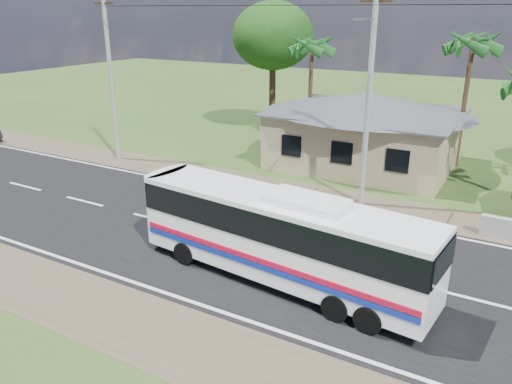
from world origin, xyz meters
TOP-DOWN VIEW (x-y plane):
  - ground at (0.00, 0.00)m, footprint 120.00×120.00m
  - road at (0.00, 0.00)m, footprint 120.00×16.00m
  - house at (1.00, 13.00)m, footprint 12.40×10.00m
  - utility_poles at (2.67, 6.49)m, footprint 32.80×2.22m
  - palm_mid at (6.00, 15.50)m, footprint 2.80×2.80m
  - palm_far at (-4.00, 16.00)m, footprint 2.80×2.80m
  - tree_behind_house at (-8.00, 18.00)m, footprint 6.00×6.00m
  - coach_bus at (2.92, -2.04)m, footprint 10.90×3.37m
  - motorcycle at (0.74, 4.80)m, footprint 1.84×0.79m

SIDE VIEW (x-z plane):
  - ground at x=0.00m, z-range 0.00..0.00m
  - road at x=0.00m, z-range -0.01..0.02m
  - motorcycle at x=0.74m, z-range 0.00..0.94m
  - coach_bus at x=2.92m, z-range 0.24..3.57m
  - house at x=1.00m, z-range 0.14..5.14m
  - utility_poles at x=2.67m, z-range 0.27..11.27m
  - palm_far at x=-4.00m, z-range 2.83..10.53m
  - tree_behind_house at x=-8.00m, z-range 2.31..11.92m
  - palm_mid at x=6.00m, z-range 3.06..11.26m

